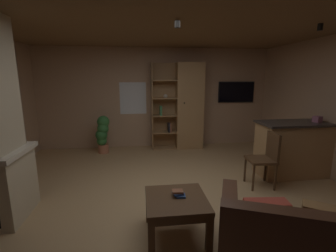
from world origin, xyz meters
The scene contains 17 objects.
floor centered at (0.00, 0.00, -0.01)m, with size 5.90×5.78×0.02m, color tan.
wall_back centered at (0.00, 2.92, 1.27)m, with size 6.02×0.06×2.54m, color tan.
ceiling centered at (0.00, 0.00, 2.55)m, with size 5.90×5.78×0.02m, color brown.
window_pane_back centered at (-0.59, 2.89, 1.28)m, with size 0.67×0.01×0.81m, color white.
bookshelf_cabinet centered at (0.75, 2.65, 1.07)m, with size 1.30×0.41×2.16m.
kitchen_bar_counter centered at (2.50, 0.66, 0.51)m, with size 1.56×0.65×1.01m.
tissue_box centered at (2.75, 0.61, 1.06)m, with size 0.12×0.12×0.11m, color #995972.
leather_couch centered at (1.01, -1.56, 0.31)m, with size 1.77×1.41×0.84m.
coffee_table centered at (-0.06, -0.80, 0.38)m, with size 0.68×0.68×0.47m.
table_book_0 centered at (0.00, -0.77, 0.48)m, with size 0.10×0.09×0.02m, color #2D4C8C.
table_book_1 centered at (-0.03, -0.75, 0.50)m, with size 0.11×0.10×0.02m, color #2D4C8C.
table_book_2 centered at (-0.03, -0.75, 0.52)m, with size 0.12×0.09×0.02m, color brown.
dining_chair centered at (1.62, 0.27, 0.53)m, with size 0.45×0.45×0.92m.
potted_floor_plant centered at (-1.33, 2.42, 0.50)m, with size 0.34×0.34×0.91m.
wall_mounted_tv centered at (2.15, 2.86, 1.42)m, with size 0.97×0.06×0.55m.
track_light_spot_1 centered at (0.06, -0.05, 2.47)m, with size 0.07×0.07×0.09m, color black.
track_light_spot_2 centered at (2.01, -0.11, 2.47)m, with size 0.07×0.07×0.09m, color black.
Camera 1 is at (-0.45, -3.19, 1.80)m, focal length 25.04 mm.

